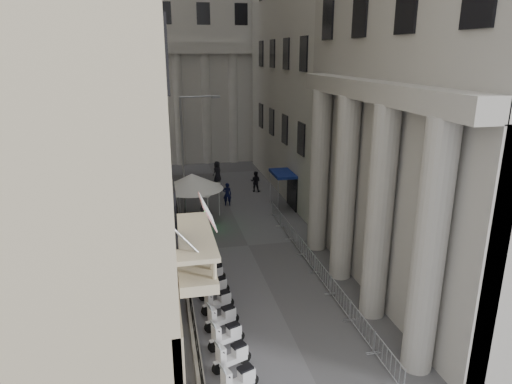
# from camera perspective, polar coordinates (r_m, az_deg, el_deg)

# --- Properties ---
(far_building) EXTENTS (22.00, 10.00, 30.00)m
(far_building) POSITION_cam_1_polar(r_m,az_deg,el_deg) (56.12, -7.11, 19.86)
(far_building) COLOR beige
(far_building) RESTS_ON ground
(iron_fence) EXTENTS (0.30, 28.00, 1.40)m
(iron_fence) POSITION_cam_1_polar(r_m,az_deg,el_deg) (28.48, -9.10, -8.29)
(iron_fence) COLOR black
(iron_fence) RESTS_ON ground
(blue_awning) EXTENTS (1.60, 3.00, 3.00)m
(blue_awning) POSITION_cam_1_polar(r_m,az_deg,el_deg) (37.09, 3.29, -2.02)
(blue_awning) COLOR navy
(blue_awning) RESTS_ON ground
(scooter_3) EXTENTS (1.51, 1.02, 1.50)m
(scooter_3) POSITION_cam_1_polar(r_m,az_deg,el_deg) (19.54, -2.96, -21.13)
(scooter_3) COLOR silver
(scooter_3) RESTS_ON ground
(scooter_4) EXTENTS (1.51, 1.02, 1.50)m
(scooter_4) POSITION_cam_1_polar(r_m,az_deg,el_deg) (20.67, -3.63, -18.74)
(scooter_4) COLOR silver
(scooter_4) RESTS_ON ground
(scooter_5) EXTENTS (1.51, 1.02, 1.50)m
(scooter_5) POSITION_cam_1_polar(r_m,az_deg,el_deg) (21.82, -4.21, -16.60)
(scooter_5) COLOR silver
(scooter_5) RESTS_ON ground
(scooter_6) EXTENTS (1.51, 1.02, 1.50)m
(scooter_6) POSITION_cam_1_polar(r_m,az_deg,el_deg) (23.01, -4.72, -14.67)
(scooter_6) COLOR silver
(scooter_6) RESTS_ON ground
(scooter_7) EXTENTS (1.51, 1.02, 1.50)m
(scooter_7) POSITION_cam_1_polar(r_m,az_deg,el_deg) (24.23, -5.18, -12.94)
(scooter_7) COLOR silver
(scooter_7) RESTS_ON ground
(scooter_8) EXTENTS (1.51, 1.02, 1.50)m
(scooter_8) POSITION_cam_1_polar(r_m,az_deg,el_deg) (25.46, -5.58, -11.37)
(scooter_8) COLOR silver
(scooter_8) RESTS_ON ground
(scooter_9) EXTENTS (1.51, 1.02, 1.50)m
(scooter_9) POSITION_cam_1_polar(r_m,az_deg,el_deg) (26.71, -5.94, -9.95)
(scooter_9) COLOR silver
(scooter_9) RESTS_ON ground
(scooter_10) EXTENTS (1.51, 1.02, 1.50)m
(scooter_10) POSITION_cam_1_polar(r_m,az_deg,el_deg) (27.98, -6.27, -8.65)
(scooter_10) COLOR silver
(scooter_10) RESTS_ON ground
(scooter_11) EXTENTS (1.51, 1.02, 1.50)m
(scooter_11) POSITION_cam_1_polar(r_m,az_deg,el_deg) (29.27, -6.57, -7.47)
(scooter_11) COLOR silver
(scooter_11) RESTS_ON ground
(barrier_0) EXTENTS (0.60, 2.40, 1.10)m
(barrier_0) POSITION_cam_1_polar(r_m,az_deg,el_deg) (19.97, 16.09, -20.92)
(barrier_0) COLOR #B4B6BC
(barrier_0) RESTS_ON ground
(barrier_1) EXTENTS (0.60, 2.40, 1.10)m
(barrier_1) POSITION_cam_1_polar(r_m,az_deg,el_deg) (21.75, 12.92, -17.16)
(barrier_1) COLOR #B4B6BC
(barrier_1) RESTS_ON ground
(barrier_2) EXTENTS (0.60, 2.40, 1.10)m
(barrier_2) POSITION_cam_1_polar(r_m,az_deg,el_deg) (23.67, 10.34, -13.94)
(barrier_2) COLOR #B4B6BC
(barrier_2) RESTS_ON ground
(barrier_3) EXTENTS (0.60, 2.40, 1.10)m
(barrier_3) POSITION_cam_1_polar(r_m,az_deg,el_deg) (25.69, 8.22, -11.20)
(barrier_3) COLOR #B4B6BC
(barrier_3) RESTS_ON ground
(barrier_4) EXTENTS (0.60, 2.40, 1.10)m
(barrier_4) POSITION_cam_1_polar(r_m,az_deg,el_deg) (27.78, 6.44, -8.86)
(barrier_4) COLOR #B4B6BC
(barrier_4) RESTS_ON ground
(barrier_5) EXTENTS (0.60, 2.40, 1.10)m
(barrier_5) POSITION_cam_1_polar(r_m,az_deg,el_deg) (29.94, 4.93, -6.84)
(barrier_5) COLOR #B4B6BC
(barrier_5) RESTS_ON ground
(barrier_6) EXTENTS (0.60, 2.40, 1.10)m
(barrier_6) POSITION_cam_1_polar(r_m,az_deg,el_deg) (32.14, 3.64, -5.09)
(barrier_6) COLOR #B4B6BC
(barrier_6) RESTS_ON ground
(barrier_7) EXTENTS (0.60, 2.40, 1.10)m
(barrier_7) POSITION_cam_1_polar(r_m,az_deg,el_deg) (34.39, 2.52, -3.56)
(barrier_7) COLOR #B4B6BC
(barrier_7) RESTS_ON ground
(security_tent) EXTENTS (4.54, 4.54, 3.69)m
(security_tent) POSITION_cam_1_polar(r_m,az_deg,el_deg) (34.18, -8.87, 1.54)
(security_tent) COLOR silver
(security_tent) RESTS_ON ground
(street_lamp) EXTENTS (2.96, 0.68, 9.15)m
(street_lamp) POSITION_cam_1_polar(r_m,az_deg,el_deg) (33.66, -8.54, 5.59)
(street_lamp) COLOR gray
(street_lamp) RESTS_ON ground
(info_kiosk) EXTENTS (0.48, 0.85, 1.73)m
(info_kiosk) POSITION_cam_1_polar(r_m,az_deg,el_deg) (32.78, -6.52, -3.09)
(info_kiosk) COLOR black
(info_kiosk) RESTS_ON ground
(pedestrian_a) EXTENTS (0.76, 0.57, 1.92)m
(pedestrian_a) POSITION_cam_1_polar(r_m,az_deg,el_deg) (37.48, -3.61, -0.28)
(pedestrian_a) COLOR black
(pedestrian_a) RESTS_ON ground
(pedestrian_b) EXTENTS (1.13, 1.03, 1.89)m
(pedestrian_b) POSITION_cam_1_polar(r_m,az_deg,el_deg) (41.24, -0.07, 1.34)
(pedestrian_b) COLOR black
(pedestrian_b) RESTS_ON ground
(pedestrian_c) EXTENTS (1.16, 1.12, 2.00)m
(pedestrian_c) POSITION_cam_1_polar(r_m,az_deg,el_deg) (44.68, -4.87, 2.58)
(pedestrian_c) COLOR black
(pedestrian_c) RESTS_ON ground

